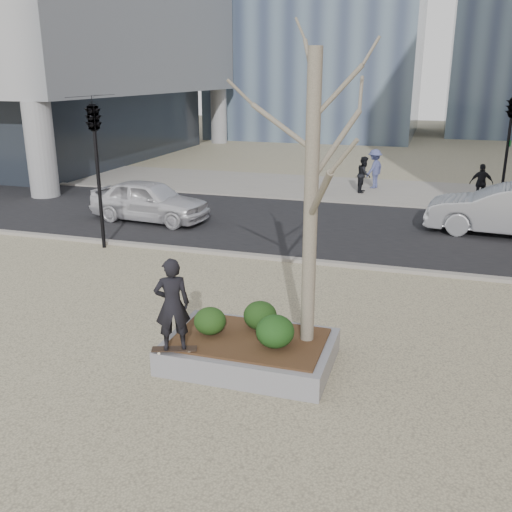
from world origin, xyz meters
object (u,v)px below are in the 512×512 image
(skateboard, at_px, (174,350))
(skateboarder, at_px, (172,305))
(police_car, at_px, (149,200))
(planter, at_px, (249,351))

(skateboard, bearing_deg, skateboarder, 160.16)
(skateboard, height_order, police_car, police_car)
(planter, height_order, police_car, police_car)
(planter, relative_size, police_car, 0.69)
(planter, relative_size, skateboard, 3.85)
(planter, bearing_deg, skateboard, -142.63)
(skateboard, relative_size, skateboarder, 0.47)
(skateboard, distance_m, police_car, 11.28)
(skateboarder, bearing_deg, police_car, -88.89)
(planter, distance_m, police_car, 11.19)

